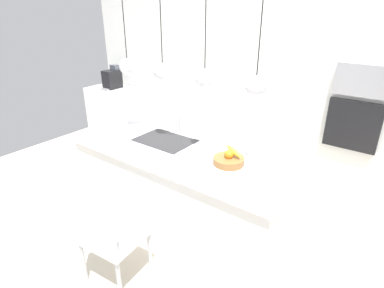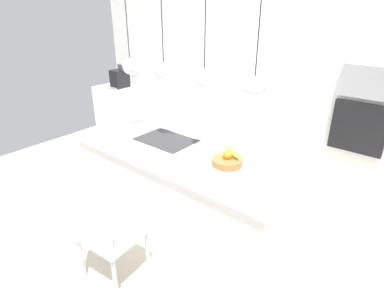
{
  "view_description": "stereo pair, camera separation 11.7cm",
  "coord_description": "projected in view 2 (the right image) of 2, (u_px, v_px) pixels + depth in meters",
  "views": [
    {
      "loc": [
        1.68,
        -2.12,
        2.14
      ],
      "look_at": [
        0.1,
        0.0,
        0.97
      ],
      "focal_mm": 29.32,
      "sensor_mm": 36.0,
      "label": 1
    },
    {
      "loc": [
        1.77,
        -2.05,
        2.14
      ],
      "look_at": [
        0.1,
        0.0,
        0.97
      ],
      "focal_mm": 29.32,
      "sensor_mm": 36.0,
      "label": 2
    }
  ],
  "objects": [
    {
      "name": "faucet",
      "position": [
        180.0,
        121.0,
        3.2
      ],
      "size": [
        0.02,
        0.17,
        0.22
      ],
      "color": "silver",
      "rests_on": "kitchen_island"
    },
    {
      "name": "coffee_machine",
      "position": [
        120.0,
        78.0,
        5.3
      ],
      "size": [
        0.2,
        0.35,
        0.38
      ],
      "color": "black",
      "rests_on": "side_counter"
    },
    {
      "name": "chair_near",
      "position": [
        106.0,
        232.0,
        2.52
      ],
      "size": [
        0.5,
        0.48,
        0.83
      ],
      "color": "silver",
      "rests_on": "ground"
    },
    {
      "name": "oven",
      "position": [
        359.0,
        128.0,
        3.42
      ],
      "size": [
        0.56,
        0.08,
        0.56
      ],
      "primitive_type": "cube",
      "color": "black",
      "rests_on": "back_wall"
    },
    {
      "name": "side_counter",
      "position": [
        128.0,
        113.0,
        5.46
      ],
      "size": [
        1.1,
        0.6,
        0.86
      ],
      "primitive_type": "cube",
      "color": "white",
      "rests_on": "ground"
    },
    {
      "name": "pendant_light_left",
      "position": [
        130.0,
        66.0,
        3.09
      ],
      "size": [
        0.16,
        0.16,
        0.76
      ],
      "color": "silver"
    },
    {
      "name": "pendant_light_center_left",
      "position": [
        164.0,
        71.0,
        2.83
      ],
      "size": [
        0.16,
        0.16,
        0.76
      ],
      "color": "silver"
    },
    {
      "name": "pendant_light_right",
      "position": [
        254.0,
        87.0,
        2.29
      ],
      "size": [
        0.16,
        0.16,
        0.76
      ],
      "color": "silver"
    },
    {
      "name": "back_wall",
      "position": [
        268.0,
        78.0,
        3.98
      ],
      "size": [
        6.0,
        0.1,
        2.6
      ],
      "primitive_type": "cube",
      "color": "white",
      "rests_on": "ground"
    },
    {
      "name": "fruit_bowl",
      "position": [
        227.0,
        160.0,
        2.6
      ],
      "size": [
        0.26,
        0.26,
        0.15
      ],
      "color": "#9E6B38",
      "rests_on": "kitchen_island"
    },
    {
      "name": "kitchen_island",
      "position": [
        184.0,
        188.0,
        3.15
      ],
      "size": [
        2.23,
        0.96,
        0.92
      ],
      "color": "white",
      "rests_on": "ground"
    },
    {
      "name": "sink_basin",
      "position": [
        166.0,
        140.0,
        3.11
      ],
      "size": [
        0.56,
        0.4,
        0.02
      ],
      "primitive_type": "cube",
      "color": "#2D2D30",
      "rests_on": "kitchen_island"
    },
    {
      "name": "microwave",
      "position": [
        369.0,
        82.0,
        3.21
      ],
      "size": [
        0.54,
        0.08,
        0.34
      ],
      "primitive_type": "cube",
      "color": "#9E9EA3",
      "rests_on": "back_wall"
    },
    {
      "name": "floor",
      "position": [
        185.0,
        225.0,
        3.34
      ],
      "size": [
        6.6,
        6.6,
        0.0
      ],
      "primitive_type": "plane",
      "color": "beige",
      "rests_on": "ground"
    },
    {
      "name": "pendant_light_center_right",
      "position": [
        204.0,
        78.0,
        2.56
      ],
      "size": [
        0.16,
        0.16,
        0.76
      ],
      "color": "silver"
    }
  ]
}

